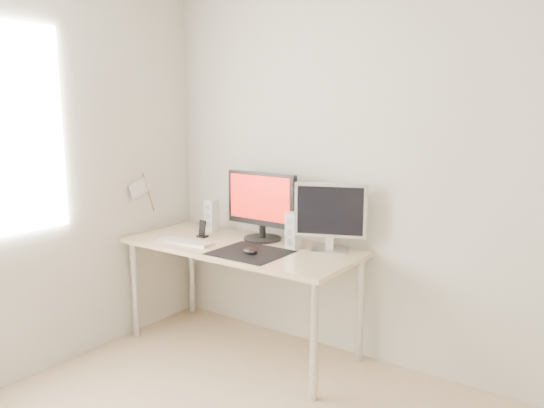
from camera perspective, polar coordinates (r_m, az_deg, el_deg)
The scene contains 11 objects.
wall_back at distance 3.29m, azimuth 13.52°, elevation 3.52°, with size 3.50×3.50×0.00m, color beige.
mousepad at distance 3.33m, azimuth -2.36°, elevation -5.24°, with size 0.45×0.40×0.00m, color black.
mouse at distance 3.29m, azimuth -2.41°, elevation -5.07°, with size 0.10×0.06×0.04m, color black.
desk at distance 3.55m, azimuth -3.35°, elevation -5.59°, with size 1.60×0.70×0.73m.
main_monitor at distance 3.59m, azimuth -1.13°, elevation 0.05°, with size 0.55×0.27×0.47m.
second_monitor at distance 3.32m, azimuth 6.30°, elevation -1.08°, with size 0.43×0.23×0.43m.
speaker_left at distance 3.91m, azimuth -6.51°, elevation -1.22°, with size 0.07×0.09×0.24m.
speaker_right at distance 3.40m, azimuth 2.30°, elevation -2.88°, with size 0.07×0.09×0.24m.
keyboard at distance 3.61m, azimuth -9.31°, elevation -4.02°, with size 0.43×0.14×0.02m.
phone_dock at distance 3.74m, azimuth -7.50°, elevation -3.01°, with size 0.07×0.06×0.12m.
pennant at distance 3.90m, azimuth -13.84°, elevation 1.52°, with size 0.01×0.23×0.29m.
Camera 1 is at (1.20, -1.29, 1.61)m, focal length 35.00 mm.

